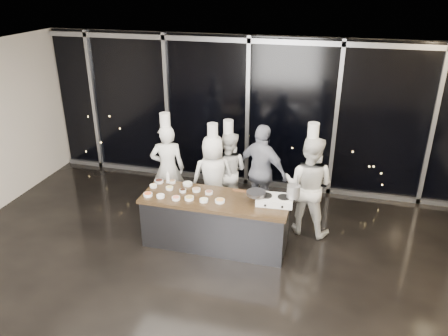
{
  "coord_description": "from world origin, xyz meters",
  "views": [
    {
      "loc": [
        1.78,
        -5.24,
        4.31
      ],
      "look_at": [
        0.07,
        1.2,
        1.32
      ],
      "focal_mm": 35.0,
      "sensor_mm": 36.0,
      "label": 1
    }
  ],
  "objects_px": {
    "stock_pot": "(293,191)",
    "stove": "(275,200)",
    "chef_center": "(228,171)",
    "chef_far_left": "(168,168)",
    "demo_counter": "(216,221)",
    "frying_pan": "(256,193)",
    "guest": "(262,172)",
    "chef_left": "(213,177)",
    "chef_right": "(309,185)"
  },
  "relations": [
    {
      "from": "stock_pot",
      "to": "guest",
      "type": "distance_m",
      "value": 1.34
    },
    {
      "from": "demo_counter",
      "to": "frying_pan",
      "type": "bearing_deg",
      "value": 2.11
    },
    {
      "from": "stove",
      "to": "frying_pan",
      "type": "relative_size",
      "value": 1.09
    },
    {
      "from": "chef_far_left",
      "to": "guest",
      "type": "xyz_separation_m",
      "value": [
        1.77,
        0.28,
        0.01
      ]
    },
    {
      "from": "stove",
      "to": "chef_center",
      "type": "bearing_deg",
      "value": 127.34
    },
    {
      "from": "chef_far_left",
      "to": "guest",
      "type": "height_order",
      "value": "chef_far_left"
    },
    {
      "from": "frying_pan",
      "to": "chef_far_left",
      "type": "bearing_deg",
      "value": 150.17
    },
    {
      "from": "stove",
      "to": "frying_pan",
      "type": "distance_m",
      "value": 0.33
    },
    {
      "from": "stock_pot",
      "to": "guest",
      "type": "xyz_separation_m",
      "value": [
        -0.7,
        1.12,
        -0.23
      ]
    },
    {
      "from": "chef_left",
      "to": "chef_right",
      "type": "distance_m",
      "value": 1.76
    },
    {
      "from": "chef_far_left",
      "to": "frying_pan",
      "type": "bearing_deg",
      "value": 135.46
    },
    {
      "from": "demo_counter",
      "to": "chef_center",
      "type": "height_order",
      "value": "chef_center"
    },
    {
      "from": "chef_right",
      "to": "chef_center",
      "type": "bearing_deg",
      "value": -4.91
    },
    {
      "from": "stock_pot",
      "to": "chef_right",
      "type": "distance_m",
      "value": 0.8
    },
    {
      "from": "frying_pan",
      "to": "guest",
      "type": "relative_size",
      "value": 0.31
    },
    {
      "from": "stock_pot",
      "to": "chef_left",
      "type": "distance_m",
      "value": 1.8
    },
    {
      "from": "chef_center",
      "to": "chef_far_left",
      "type": "bearing_deg",
      "value": 22.26
    },
    {
      "from": "stock_pot",
      "to": "chef_center",
      "type": "xyz_separation_m",
      "value": [
        -1.38,
        1.21,
        -0.33
      ]
    },
    {
      "from": "demo_counter",
      "to": "guest",
      "type": "bearing_deg",
      "value": 65.04
    },
    {
      "from": "stock_pot",
      "to": "guest",
      "type": "relative_size",
      "value": 0.11
    },
    {
      "from": "stove",
      "to": "chef_right",
      "type": "xyz_separation_m",
      "value": [
        0.48,
        0.78,
        -0.04
      ]
    },
    {
      "from": "chef_far_left",
      "to": "chef_left",
      "type": "bearing_deg",
      "value": 160.21
    },
    {
      "from": "stove",
      "to": "demo_counter",
      "type": "bearing_deg",
      "value": 179.57
    },
    {
      "from": "chef_right",
      "to": "chef_far_left",
      "type": "bearing_deg",
      "value": 9.38
    },
    {
      "from": "demo_counter",
      "to": "chef_right",
      "type": "distance_m",
      "value": 1.75
    },
    {
      "from": "chef_center",
      "to": "stove",
      "type": "bearing_deg",
      "value": 135.27
    },
    {
      "from": "chef_center",
      "to": "guest",
      "type": "relative_size",
      "value": 1.01
    },
    {
      "from": "frying_pan",
      "to": "chef_right",
      "type": "bearing_deg",
      "value": 41.9
    },
    {
      "from": "demo_counter",
      "to": "chef_far_left",
      "type": "distance_m",
      "value": 1.59
    },
    {
      "from": "demo_counter",
      "to": "stock_pot",
      "type": "bearing_deg",
      "value": 4.11
    },
    {
      "from": "frying_pan",
      "to": "chef_far_left",
      "type": "xyz_separation_m",
      "value": [
        -1.88,
        0.91,
        -0.17
      ]
    },
    {
      "from": "chef_center",
      "to": "guest",
      "type": "distance_m",
      "value": 0.69
    },
    {
      "from": "demo_counter",
      "to": "frying_pan",
      "type": "xyz_separation_m",
      "value": [
        0.67,
        0.02,
        0.61
      ]
    },
    {
      "from": "chef_left",
      "to": "chef_center",
      "type": "relative_size",
      "value": 1.02
    },
    {
      "from": "demo_counter",
      "to": "chef_far_left",
      "type": "height_order",
      "value": "chef_far_left"
    },
    {
      "from": "demo_counter",
      "to": "chef_center",
      "type": "distance_m",
      "value": 1.35
    },
    {
      "from": "stock_pot",
      "to": "stove",
      "type": "bearing_deg",
      "value": -174.35
    },
    {
      "from": "stock_pot",
      "to": "chef_far_left",
      "type": "relative_size",
      "value": 0.1
    },
    {
      "from": "chef_far_left",
      "to": "guest",
      "type": "distance_m",
      "value": 1.8
    },
    {
      "from": "chef_far_left",
      "to": "chef_right",
      "type": "bearing_deg",
      "value": 159.26
    },
    {
      "from": "guest",
      "to": "frying_pan",
      "type": "bearing_deg",
      "value": 119.14
    },
    {
      "from": "stock_pot",
      "to": "chef_center",
      "type": "height_order",
      "value": "chef_center"
    },
    {
      "from": "stock_pot",
      "to": "guest",
      "type": "height_order",
      "value": "guest"
    },
    {
      "from": "demo_counter",
      "to": "guest",
      "type": "distance_m",
      "value": 1.41
    },
    {
      "from": "frying_pan",
      "to": "chef_center",
      "type": "bearing_deg",
      "value": 117.43
    },
    {
      "from": "chef_left",
      "to": "chef_right",
      "type": "height_order",
      "value": "chef_right"
    },
    {
      "from": "stove",
      "to": "stock_pot",
      "type": "distance_m",
      "value": 0.34
    },
    {
      "from": "stove",
      "to": "chef_far_left",
      "type": "distance_m",
      "value": 2.36
    },
    {
      "from": "frying_pan",
      "to": "guest",
      "type": "bearing_deg",
      "value": 91.0
    },
    {
      "from": "frying_pan",
      "to": "chef_right",
      "type": "relative_size",
      "value": 0.27
    }
  ]
}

